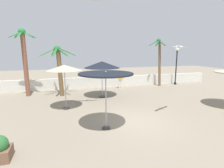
% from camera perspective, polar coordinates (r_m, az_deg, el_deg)
% --- Properties ---
extents(ground_plane, '(56.00, 56.00, 0.00)m').
position_cam_1_polar(ground_plane, '(9.23, 5.68, -12.14)').
color(ground_plane, gray).
extents(boundary_wall, '(25.20, 0.30, 1.02)m').
position_cam_1_polar(boundary_wall, '(17.60, -5.41, 0.57)').
color(boundary_wall, silver).
rests_on(boundary_wall, ground_plane).
extents(patio_umbrella_0, '(2.12, 2.12, 2.79)m').
position_cam_1_polar(patio_umbrella_0, '(11.04, -14.95, 4.93)').
color(patio_umbrella_0, '#333338').
rests_on(patio_umbrella_0, ground_plane).
extents(patio_umbrella_2, '(2.74, 2.74, 2.81)m').
position_cam_1_polar(patio_umbrella_2, '(13.62, -3.22, 6.13)').
color(patio_umbrella_2, '#333338').
rests_on(patio_umbrella_2, ground_plane).
extents(patio_umbrella_3, '(2.42, 2.42, 2.68)m').
position_cam_1_polar(patio_umbrella_3, '(7.84, -1.99, 2.63)').
color(patio_umbrella_3, '#333338').
rests_on(patio_umbrella_3, ground_plane).
extents(palm_tree_0, '(2.05, 2.05, 5.21)m').
position_cam_1_polar(palm_tree_0, '(15.42, -26.13, 8.27)').
color(palm_tree_0, brown).
rests_on(palm_tree_0, ground_plane).
extents(palm_tree_1, '(2.89, 2.93, 3.93)m').
position_cam_1_polar(palm_tree_1, '(14.57, -16.57, 6.14)').
color(palm_tree_1, brown).
rests_on(palm_tree_1, ground_plane).
extents(palm_tree_2, '(1.84, 1.89, 4.75)m').
position_cam_1_polar(palm_tree_2, '(18.68, 14.81, 8.31)').
color(palm_tree_2, brown).
rests_on(palm_tree_2, ground_plane).
extents(lamp_post_0, '(0.41, 0.41, 3.90)m').
position_cam_1_polar(lamp_post_0, '(20.03, 19.88, 7.16)').
color(lamp_post_0, black).
rests_on(lamp_post_0, ground_plane).
extents(guest_0, '(0.54, 0.33, 1.68)m').
position_cam_1_polar(guest_0, '(16.99, 2.69, 1.98)').
color(guest_0, silver).
rests_on(guest_0, ground_plane).
extents(seagull_0, '(1.41, 0.38, 0.14)m').
position_cam_1_polar(seagull_0, '(10.51, -7.27, 25.04)').
color(seagull_0, white).
extents(seagull_1, '(1.26, 0.74, 0.14)m').
position_cam_1_polar(seagull_1, '(9.85, 20.65, 11.02)').
color(seagull_1, white).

